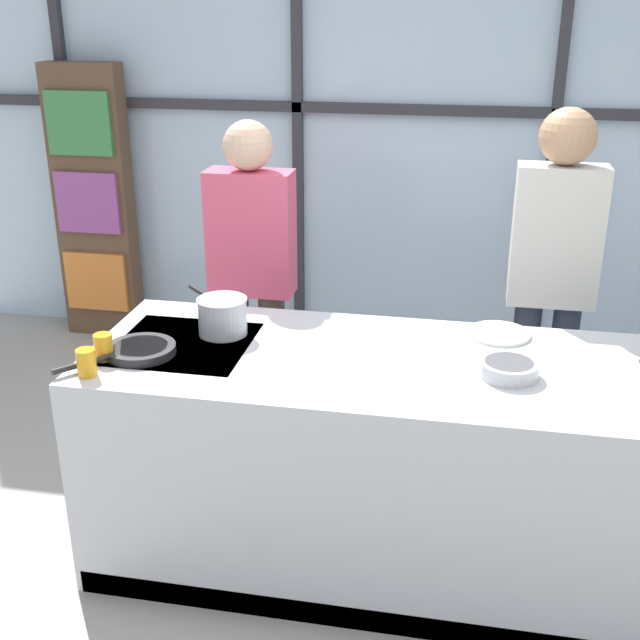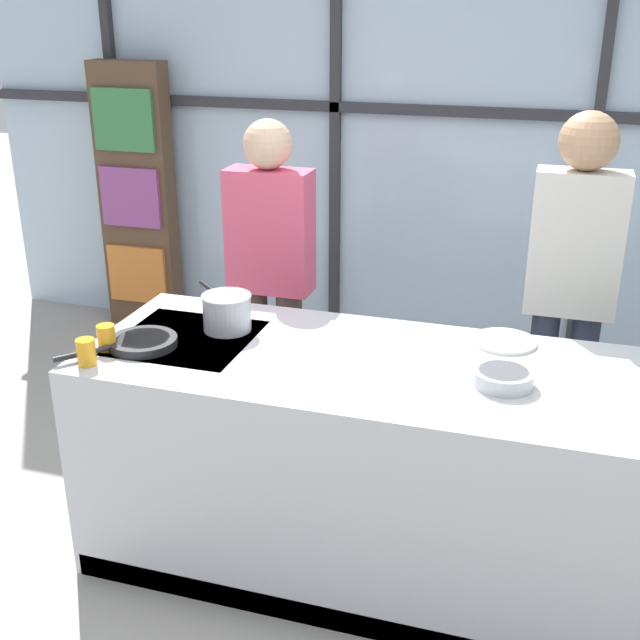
% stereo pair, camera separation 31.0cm
% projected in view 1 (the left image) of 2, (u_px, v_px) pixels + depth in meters
% --- Properties ---
extents(ground_plane, '(18.00, 18.00, 0.00)m').
position_uv_depth(ground_plane, '(368.00, 554.00, 3.35)').
color(ground_plane, '#ADA89E').
extents(back_window_wall, '(6.40, 0.10, 2.80)m').
position_uv_depth(back_window_wall, '(423.00, 132.00, 4.86)').
color(back_window_wall, silver).
rests_on(back_window_wall, ground_plane).
extents(bookshelf, '(0.50, 0.19, 1.79)m').
position_uv_depth(bookshelf, '(94.00, 205.00, 5.25)').
color(bookshelf, brown).
rests_on(bookshelf, ground_plane).
extents(demo_island, '(2.19, 0.87, 0.90)m').
position_uv_depth(demo_island, '(371.00, 462.00, 3.18)').
color(demo_island, silver).
rests_on(demo_island, ground_plane).
extents(spectator_far_left, '(0.41, 0.23, 1.65)m').
position_uv_depth(spectator_far_left, '(252.00, 268.00, 3.87)').
color(spectator_far_left, '#47382D').
rests_on(spectator_far_left, ground_plane).
extents(spectator_center_left, '(0.39, 0.24, 1.74)m').
position_uv_depth(spectator_center_left, '(553.00, 271.00, 3.60)').
color(spectator_center_left, '#232838').
rests_on(spectator_center_left, ground_plane).
extents(frying_pan, '(0.37, 0.40, 0.04)m').
position_uv_depth(frying_pan, '(139.00, 350.00, 3.04)').
color(frying_pan, '#232326').
rests_on(frying_pan, demo_island).
extents(saucepan, '(0.31, 0.30, 0.15)m').
position_uv_depth(saucepan, '(222.00, 315.00, 3.21)').
color(saucepan, silver).
rests_on(saucepan, demo_island).
extents(white_plate, '(0.25, 0.25, 0.01)m').
position_uv_depth(white_plate, '(499.00, 333.00, 3.22)').
color(white_plate, white).
rests_on(white_plate, demo_island).
extents(mixing_bowl, '(0.21, 0.21, 0.06)m').
position_uv_depth(mixing_bowl, '(509.00, 368.00, 2.87)').
color(mixing_bowl, silver).
rests_on(mixing_bowl, demo_island).
extents(juice_glass_near, '(0.07, 0.07, 0.10)m').
position_uv_depth(juice_glass_near, '(86.00, 363.00, 2.86)').
color(juice_glass_near, orange).
rests_on(juice_glass_near, demo_island).
extents(juice_glass_far, '(0.07, 0.07, 0.10)m').
position_uv_depth(juice_glass_far, '(103.00, 347.00, 2.99)').
color(juice_glass_far, orange).
rests_on(juice_glass_far, demo_island).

